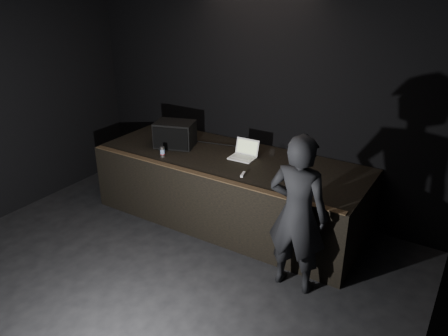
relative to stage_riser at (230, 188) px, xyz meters
name	(u,v)px	position (x,y,z in m)	size (l,w,h in m)	color
ground	(96,327)	(0.00, -2.73, -0.50)	(7.00, 7.00, 0.00)	black
room_walls	(68,150)	(0.00, -2.73, 1.52)	(6.10, 7.10, 3.52)	black
stage_riser	(230,188)	(0.00, 0.00, 0.00)	(4.00, 1.50, 1.00)	black
riser_lip	(202,174)	(0.00, -0.71, 0.51)	(3.92, 0.10, 0.01)	brown
stage_monitor	(175,134)	(-0.97, -0.04, 0.69)	(0.68, 0.58, 0.39)	black
cable	(220,144)	(-0.41, 0.38, 0.51)	(0.02, 0.02, 0.85)	black
laptop	(244,153)	(0.17, 0.13, 0.57)	(0.37, 0.34, 0.25)	white
beer_can	(162,152)	(-0.85, -0.50, 0.58)	(0.07, 0.07, 0.16)	silver
plastic_cup	(272,153)	(0.49, 0.39, 0.55)	(0.08, 0.08, 0.10)	white
wii_remote	(243,174)	(0.47, -0.43, 0.51)	(0.03, 0.15, 0.03)	white
person	(297,214)	(1.47, -0.95, 0.46)	(0.70, 0.46, 1.93)	black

